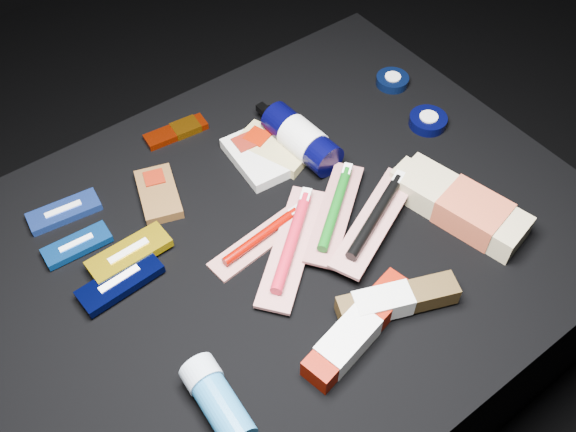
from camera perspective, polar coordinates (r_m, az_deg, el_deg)
ground at (r=1.38m, az=-0.26°, el=-11.53°), size 3.00×3.00×0.00m
cloth_table at (r=1.20m, az=-0.29°, el=-7.19°), size 0.98×0.78×0.40m
luna_bar_0 at (r=1.11m, az=-19.27°, el=0.37°), size 0.12×0.06×0.02m
luna_bar_1 at (r=1.06m, az=-18.24°, el=-2.47°), size 0.11×0.05×0.01m
luna_bar_2 at (r=1.00m, az=-14.68°, el=-5.66°), size 0.13×0.06×0.02m
luna_bar_3 at (r=1.02m, az=-13.92°, el=-3.28°), size 0.13×0.05×0.02m
clif_bar_0 at (r=1.10m, az=-11.48°, el=2.11°), size 0.09×0.13×0.02m
clif_bar_1 at (r=1.13m, az=-3.09°, el=5.32°), size 0.08×0.14×0.02m
clif_bar_2 at (r=1.15m, az=-1.53°, el=6.13°), size 0.11×0.15×0.02m
power_bar at (r=1.20m, az=-9.64°, el=7.51°), size 0.12×0.05×0.01m
lotion_bottle at (r=1.13m, az=1.20°, el=6.89°), size 0.07×0.20×0.06m
cream_tin_upper at (r=1.30m, az=9.26°, el=11.81°), size 0.06×0.06×0.02m
cream_tin_lower at (r=1.22m, az=12.33°, el=8.27°), size 0.07×0.07×0.02m
bodywash_bottle at (r=1.07m, az=15.20°, el=0.74°), size 0.12×0.24×0.05m
deodorant_stick at (r=0.87m, az=-6.32°, el=-15.94°), size 0.06×0.12×0.05m
toothbrush_pack_0 at (r=1.02m, az=-2.28°, el=-1.90°), size 0.19×0.06×0.02m
toothbrush_pack_1 at (r=1.00m, az=0.38°, el=-2.35°), size 0.22×0.19×0.03m
toothbrush_pack_2 at (r=1.04m, az=4.23°, el=0.62°), size 0.20×0.17×0.02m
toothbrush_pack_3 at (r=1.02m, az=7.83°, el=-0.10°), size 0.23×0.14×0.03m
toothpaste_carton_red at (r=0.92m, az=6.00°, el=-10.27°), size 0.21×0.09×0.04m
toothpaste_carton_green at (r=0.95m, az=9.25°, el=-7.48°), size 0.18×0.10×0.03m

